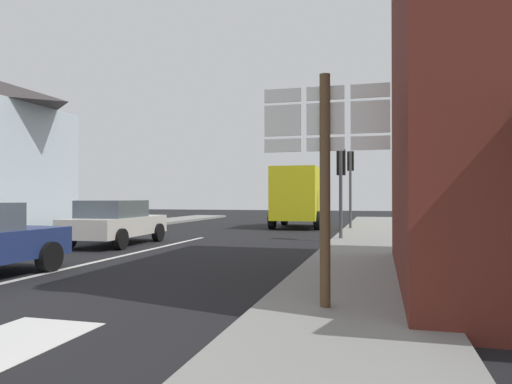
{
  "coord_description": "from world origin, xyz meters",
  "views": [
    {
      "loc": [
        6.67,
        -5.08,
        1.58
      ],
      "look_at": [
        1.85,
        13.14,
        1.78
      ],
      "focal_mm": 33.0,
      "sensor_mm": 36.0,
      "label": 1
    }
  ],
  "objects_px": {
    "sedan_far": "(115,222)",
    "delivery_truck": "(299,196)",
    "traffic_light_far_right": "(351,172)",
    "traffic_light_near_right": "(341,174)",
    "route_sign_post": "(325,165)"
  },
  "relations": [
    {
      "from": "delivery_truck",
      "to": "sedan_far",
      "type": "bearing_deg",
      "value": -113.37
    },
    {
      "from": "traffic_light_far_right",
      "to": "traffic_light_near_right",
      "type": "bearing_deg",
      "value": -90.0
    },
    {
      "from": "traffic_light_far_right",
      "to": "route_sign_post",
      "type": "bearing_deg",
      "value": -87.76
    },
    {
      "from": "sedan_far",
      "to": "traffic_light_near_right",
      "type": "xyz_separation_m",
      "value": [
        7.1,
        3.01,
        1.65
      ]
    },
    {
      "from": "sedan_far",
      "to": "delivery_truck",
      "type": "height_order",
      "value": "delivery_truck"
    },
    {
      "from": "sedan_far",
      "to": "traffic_light_near_right",
      "type": "height_order",
      "value": "traffic_light_near_right"
    },
    {
      "from": "traffic_light_near_right",
      "to": "route_sign_post",
      "type": "bearing_deg",
      "value": -86.59
    },
    {
      "from": "delivery_truck",
      "to": "traffic_light_near_right",
      "type": "bearing_deg",
      "value": -69.25
    },
    {
      "from": "sedan_far",
      "to": "traffic_light_near_right",
      "type": "distance_m",
      "value": 7.89
    },
    {
      "from": "sedan_far",
      "to": "route_sign_post",
      "type": "relative_size",
      "value": 1.33
    },
    {
      "from": "sedan_far",
      "to": "delivery_truck",
      "type": "bearing_deg",
      "value": 66.63
    },
    {
      "from": "sedan_far",
      "to": "traffic_light_far_right",
      "type": "relative_size",
      "value": 1.15
    },
    {
      "from": "sedan_far",
      "to": "traffic_light_near_right",
      "type": "relative_size",
      "value": 1.31
    },
    {
      "from": "traffic_light_far_right",
      "to": "traffic_light_near_right",
      "type": "distance_m",
      "value": 5.54
    },
    {
      "from": "route_sign_post",
      "to": "delivery_truck",
      "type": "bearing_deg",
      "value": 100.67
    }
  ]
}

